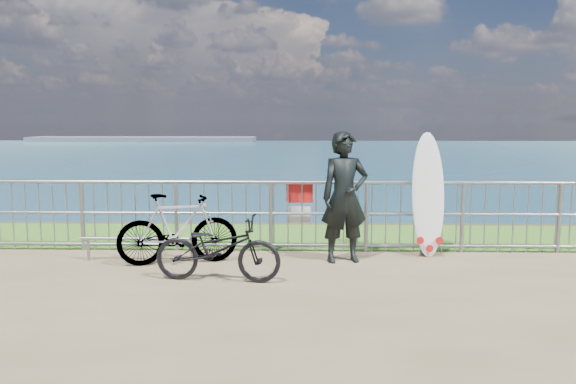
{
  "coord_description": "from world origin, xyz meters",
  "views": [
    {
      "loc": [
        -0.0,
        -7.1,
        2.09
      ],
      "look_at": [
        -0.22,
        1.2,
        1.0
      ],
      "focal_mm": 35.0,
      "sensor_mm": 36.0,
      "label": 1
    }
  ],
  "objects_px": {
    "surfboard": "(428,199)",
    "bicycle_far": "(178,229)",
    "bicycle_near": "(218,248)",
    "surfer": "(345,197)"
  },
  "relations": [
    {
      "from": "bicycle_near",
      "to": "bicycle_far",
      "type": "xyz_separation_m",
      "value": [
        -0.7,
        0.84,
        0.08
      ]
    },
    {
      "from": "surfer",
      "to": "surfboard",
      "type": "distance_m",
      "value": 1.38
    },
    {
      "from": "surfboard",
      "to": "bicycle_far",
      "type": "bearing_deg",
      "value": -170.0
    },
    {
      "from": "surfer",
      "to": "bicycle_far",
      "type": "bearing_deg",
      "value": 172.65
    },
    {
      "from": "surfer",
      "to": "bicycle_far",
      "type": "distance_m",
      "value": 2.45
    },
    {
      "from": "bicycle_far",
      "to": "bicycle_near",
      "type": "bearing_deg",
      "value": -154.58
    },
    {
      "from": "surfer",
      "to": "bicycle_far",
      "type": "height_order",
      "value": "surfer"
    },
    {
      "from": "surfer",
      "to": "surfboard",
      "type": "xyz_separation_m",
      "value": [
        1.31,
        0.44,
        -0.08
      ]
    },
    {
      "from": "surfboard",
      "to": "bicycle_far",
      "type": "xyz_separation_m",
      "value": [
        -3.71,
        -0.66,
        -0.36
      ]
    },
    {
      "from": "bicycle_near",
      "to": "bicycle_far",
      "type": "bearing_deg",
      "value": 46.05
    }
  ]
}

